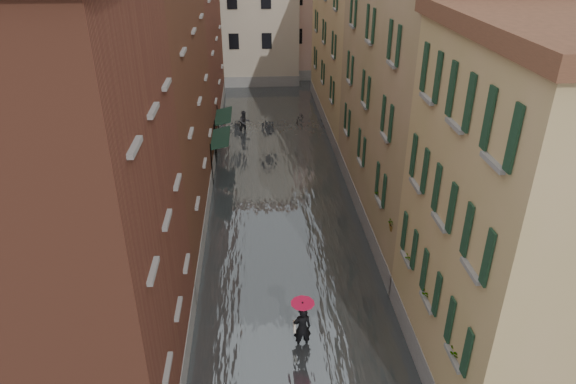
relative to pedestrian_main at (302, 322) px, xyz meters
name	(u,v)px	position (x,y,z in m)	size (l,w,h in m)	color
ground	(298,339)	(-0.10, 0.42, -1.20)	(120.00, 120.00, 0.00)	#555457
floodwater	(279,183)	(-0.10, 13.42, -1.10)	(10.00, 60.00, 0.20)	#484E50
building_left_near	(56,226)	(-7.10, -1.58, 5.30)	(6.00, 8.00, 13.00)	brown
building_left_mid	(134,109)	(-7.10, 9.42, 5.05)	(6.00, 14.00, 12.50)	#592E1C
building_left_far	(174,33)	(-7.10, 24.42, 5.80)	(6.00, 16.00, 14.00)	brown
building_right_near	(537,231)	(6.90, -1.58, 4.55)	(6.00, 8.00, 11.50)	tan
building_right_mid	(427,98)	(6.90, 9.42, 5.30)	(6.00, 14.00, 13.00)	tan
building_right_far	(364,48)	(6.90, 24.42, 4.55)	(6.00, 16.00, 11.50)	tan
building_end_cream	(234,11)	(-3.10, 38.42, 5.30)	(12.00, 9.00, 13.00)	#BDAE96
building_end_pink	(323,12)	(5.90, 40.42, 4.80)	(10.00, 9.00, 12.00)	tan
awning_near	(220,139)	(-3.58, 14.96, 1.28)	(1.09, 3.30, 2.80)	black
awning_far	(223,117)	(-3.58, 18.93, 1.28)	(1.09, 3.23, 2.80)	black
window_planters	(412,250)	(4.02, 0.89, 2.31)	(0.59, 10.49, 0.84)	brown
pedestrian_main	(302,322)	(0.00, 0.00, 0.00)	(0.87, 0.87, 2.06)	black
pedestrian_far	(244,122)	(-2.22, 22.25, -0.33)	(0.84, 0.66, 1.74)	black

